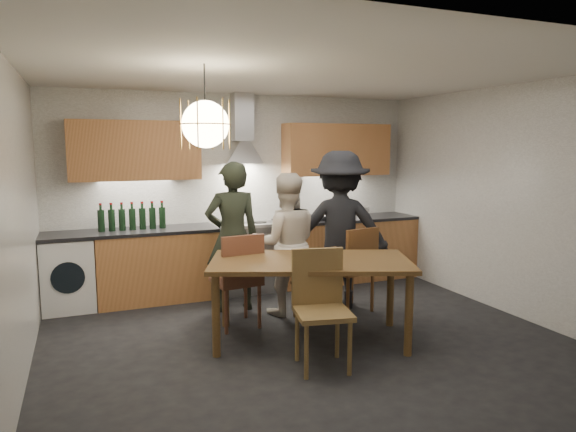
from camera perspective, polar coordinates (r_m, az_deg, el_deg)
name	(u,v)px	position (r m, az deg, el deg)	size (l,w,h in m)	color
ground	(307,340)	(5.25, 2.12, -13.63)	(5.00, 5.00, 0.00)	black
room_shell	(308,168)	(4.89, 2.22, 5.32)	(5.02, 4.52, 2.61)	silver
counter_run	(249,257)	(6.88, -4.32, -4.52)	(5.00, 0.62, 0.90)	tan
range_stove	(248,257)	(6.87, -4.50, -4.61)	(0.90, 0.60, 0.92)	silver
wall_fixtures	(244,149)	(6.82, -4.93, 7.42)	(4.30, 0.54, 1.10)	#C8854D
pendant_lamp	(205,124)	(4.47, -9.16, 10.03)	(0.43, 0.43, 0.70)	black
dining_table	(310,269)	(5.05, 2.50, -5.91)	(2.15, 1.60, 0.82)	brown
chair_back_left	(239,275)	(5.42, -5.44, -6.50)	(0.50, 0.50, 1.02)	brown
chair_back_mid	(318,278)	(5.70, 3.32, -6.94)	(0.45, 0.45, 0.82)	brown
chair_back_right	(356,264)	(5.97, 7.52, -5.30)	(0.53, 0.53, 1.00)	brown
chair_front	(320,300)	(4.55, 3.60, -9.26)	(0.54, 0.54, 1.02)	brown
person_left	(232,237)	(5.98, -6.20, -2.31)	(0.64, 0.42, 1.74)	black
person_mid	(286,244)	(5.84, -0.26, -3.13)	(0.79, 0.61, 1.62)	beige
person_right	(340,230)	(6.12, 5.75, -1.52)	(1.20, 0.69, 1.86)	black
mixing_bowl	(324,217)	(7.08, 4.01, -0.14)	(0.32, 0.32, 0.08)	#B3B3B7
stock_pot	(363,212)	(7.47, 8.29, 0.42)	(0.19, 0.19, 0.13)	silver
wine_bottles	(132,216)	(6.52, -16.92, -0.01)	(0.80, 0.08, 0.34)	black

